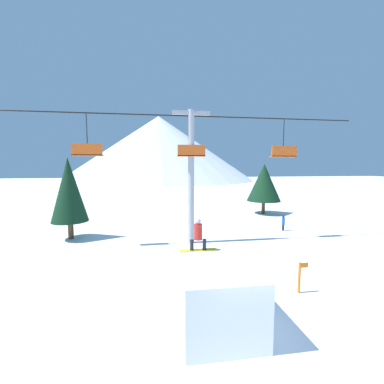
# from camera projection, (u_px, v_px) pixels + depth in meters

# --- Properties ---
(ground_plane) EXTENTS (220.00, 220.00, 0.00)m
(ground_plane) POSITION_uv_depth(u_px,v_px,m) (246.00, 338.00, 7.70)
(ground_plane) COLOR white
(mountain_ridge) EXTENTS (68.43, 68.43, 23.23)m
(mountain_ridge) POSITION_uv_depth(u_px,v_px,m) (159.00, 148.00, 94.43)
(mountain_ridge) COLOR silver
(mountain_ridge) RESTS_ON ground_plane
(snow_ramp) EXTENTS (2.40, 3.54, 2.04)m
(snow_ramp) POSITION_uv_depth(u_px,v_px,m) (214.00, 292.00, 8.41)
(snow_ramp) COLOR white
(snow_ramp) RESTS_ON ground_plane
(snowboarder) EXTENTS (1.35, 0.29, 1.20)m
(snowboarder) POSITION_uv_depth(u_px,v_px,m) (198.00, 235.00, 9.36)
(snowboarder) COLOR yellow
(snowboarder) RESTS_ON snow_ramp
(chairlift) EXTENTS (22.65, 0.44, 8.73)m
(chairlift) POSITION_uv_depth(u_px,v_px,m) (191.00, 164.00, 16.73)
(chairlift) COLOR #9E9EA3
(chairlift) RESTS_ON ground_plane
(pine_tree_near) EXTENTS (2.49, 2.49, 5.75)m
(pine_tree_near) POSITION_uv_depth(u_px,v_px,m) (69.00, 190.00, 17.84)
(pine_tree_near) COLOR #4C3823
(pine_tree_near) RESTS_ON ground_plane
(pine_tree_far) EXTENTS (3.56, 3.56, 5.38)m
(pine_tree_far) POSITION_uv_depth(u_px,v_px,m) (264.00, 183.00, 27.46)
(pine_tree_far) COLOR #4C3823
(pine_tree_far) RESTS_ON ground_plane
(trail_marker) EXTENTS (0.41, 0.10, 1.27)m
(trail_marker) POSITION_uv_depth(u_px,v_px,m) (300.00, 276.00, 10.38)
(trail_marker) COLOR orange
(trail_marker) RESTS_ON ground_plane
(distant_skier) EXTENTS (0.24, 0.24, 1.23)m
(distant_skier) POSITION_uv_depth(u_px,v_px,m) (283.00, 222.00, 20.45)
(distant_skier) COLOR black
(distant_skier) RESTS_ON ground_plane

